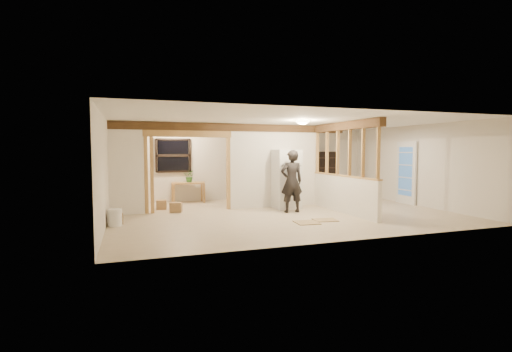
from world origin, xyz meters
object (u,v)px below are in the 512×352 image
object	(u,v)px
refrigerator	(286,179)
work_table	(188,192)
shop_vac	(137,199)
woman	(292,181)

from	to	relation	value
refrigerator	work_table	size ratio (longest dim) A/B	1.64
shop_vac	work_table	bearing A→B (deg)	21.08
work_table	shop_vac	xyz separation A→B (m)	(-1.63, -0.63, -0.06)
woman	shop_vac	xyz separation A→B (m)	(-4.06, 2.21, -0.59)
work_table	woman	bearing A→B (deg)	-40.40
refrigerator	shop_vac	xyz separation A→B (m)	(-4.21, 1.50, -0.59)
woman	refrigerator	bearing A→B (deg)	-98.24
work_table	refrigerator	bearing A→B (deg)	-30.50
woman	work_table	distance (m)	3.77
refrigerator	shop_vac	world-z (taller)	refrigerator
work_table	shop_vac	size ratio (longest dim) A/B	1.91
woman	shop_vac	world-z (taller)	woman
work_table	shop_vac	distance (m)	1.75
refrigerator	woman	size ratio (longest dim) A/B	1.01
woman	work_table	world-z (taller)	woman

